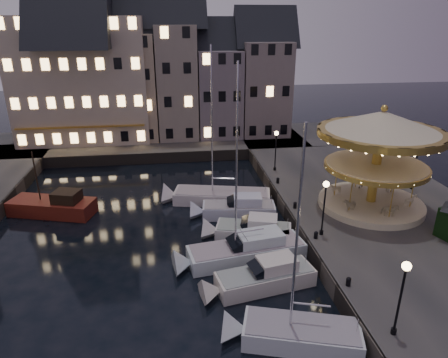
{
  "coord_description": "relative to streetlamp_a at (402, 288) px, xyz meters",
  "views": [
    {
      "loc": [
        -3.23,
        -23.3,
        15.78
      ],
      "look_at": [
        1.0,
        8.0,
        3.2
      ],
      "focal_mm": 32.0,
      "sensor_mm": 36.0,
      "label": 1
    }
  ],
  "objects": [
    {
      "name": "bollard_d",
      "position": [
        -0.6,
        20.0,
        -2.41
      ],
      "size": [
        0.3,
        0.3,
        0.57
      ],
      "color": "black",
      "rests_on": "quay_east"
    },
    {
      "name": "ground",
      "position": [
        -7.2,
        9.0,
        -4.02
      ],
      "size": [
        160.0,
        160.0,
        0.0
      ],
      "primitive_type": "plane",
      "color": "black",
      "rests_on": "ground"
    },
    {
      "name": "motorboat_a",
      "position": [
        -4.8,
        1.48,
        -3.48
      ],
      "size": [
        7.15,
        4.12,
        11.87
      ],
      "color": "silver",
      "rests_on": "ground"
    },
    {
      "name": "red_fishing_boat",
      "position": [
        -20.91,
        18.76,
        -3.32
      ],
      "size": [
        7.66,
        4.46,
        5.88
      ],
      "color": "maroon",
      "rests_on": "ground"
    },
    {
      "name": "townhouse_ne",
      "position": [
        -4.0,
        39.0,
        3.76
      ],
      "size": [
        6.16,
        8.0,
        12.8
      ],
      "color": "slate",
      "rests_on": "quay_north"
    },
    {
      "name": "bollard_b",
      "position": [
        -0.6,
        9.5,
        -2.41
      ],
      "size": [
        0.3,
        0.3,
        0.57
      ],
      "color": "black",
      "rests_on": "quay_east"
    },
    {
      "name": "motorboat_c",
      "position": [
        -5.99,
        9.48,
        -3.34
      ],
      "size": [
        9.38,
        3.75,
        12.4
      ],
      "color": "silver",
      "rests_on": "ground"
    },
    {
      "name": "townhouse_nc",
      "position": [
        -15.2,
        39.0,
        4.76
      ],
      "size": [
        6.82,
        8.0,
        14.8
      ],
      "color": "tan",
      "rests_on": "quay_north"
    },
    {
      "name": "townhouse_nf",
      "position": [
        2.05,
        39.0,
        4.26
      ],
      "size": [
        6.82,
        8.0,
        13.8
      ],
      "color": "gray",
      "rests_on": "quay_north"
    },
    {
      "name": "motorboat_b",
      "position": [
        -5.42,
        6.17,
        -3.38
      ],
      "size": [
        7.36,
        3.33,
        2.15
      ],
      "color": "silver",
      "rests_on": "ground"
    },
    {
      "name": "motorboat_e",
      "position": [
        -5.45,
        16.21,
        -3.38
      ],
      "size": [
        7.3,
        2.87,
        2.15
      ],
      "color": "silver",
      "rests_on": "ground"
    },
    {
      "name": "quay_east",
      "position": [
        6.8,
        15.0,
        -3.37
      ],
      "size": [
        16.0,
        56.0,
        1.3
      ],
      "primitive_type": "cube",
      "color": "#474442",
      "rests_on": "ground"
    },
    {
      "name": "motorboat_d",
      "position": [
        -4.97,
        12.31,
        -3.38
      ],
      "size": [
        6.82,
        3.82,
        2.15
      ],
      "color": "silver",
      "rests_on": "ground"
    },
    {
      "name": "quay_north",
      "position": [
        -15.2,
        37.0,
        -3.37
      ],
      "size": [
        44.0,
        12.0,
        1.3
      ],
      "primitive_type": "cube",
      "color": "#474442",
      "rests_on": "ground"
    },
    {
      "name": "bollard_a",
      "position": [
        -0.6,
        4.0,
        -2.41
      ],
      "size": [
        0.3,
        0.3,
        0.57
      ],
      "color": "black",
      "rests_on": "quay_east"
    },
    {
      "name": "townhouse_nb",
      "position": [
        -21.25,
        39.0,
        4.26
      ],
      "size": [
        6.16,
        8.0,
        13.8
      ],
      "color": "slate",
      "rests_on": "quay_north"
    },
    {
      "name": "streetlamp_d",
      "position": [
        11.3,
        17.0,
        0.0
      ],
      "size": [
        0.44,
        0.44,
        4.17
      ],
      "color": "black",
      "rests_on": "quay_east"
    },
    {
      "name": "quaywall_n",
      "position": [
        -13.2,
        31.0,
        -3.37
      ],
      "size": [
        48.0,
        0.15,
        1.3
      ],
      "primitive_type": "cube",
      "color": "#47423A",
      "rests_on": "ground"
    },
    {
      "name": "streetlamp_c",
      "position": [
        0.0,
        23.5,
        0.0
      ],
      "size": [
        0.44,
        0.44,
        4.17
      ],
      "color": "black",
      "rests_on": "quay_east"
    },
    {
      "name": "streetlamp_b",
      "position": [
        0.0,
        10.0,
        0.0
      ],
      "size": [
        0.44,
        0.44,
        4.17
      ],
      "color": "black",
      "rests_on": "quay_east"
    },
    {
      "name": "townhouse_na",
      "position": [
        -26.7,
        39.0,
        3.76
      ],
      "size": [
        5.5,
        8.0,
        12.8
      ],
      "color": "gray",
      "rests_on": "quay_north"
    },
    {
      "name": "carousel",
      "position": [
        5.74,
        13.96,
        2.9
      ],
      "size": [
        9.75,
        9.75,
        8.53
      ],
      "color": "beige",
      "rests_on": "quay_east"
    },
    {
      "name": "streetlamp_a",
      "position": [
        0.0,
        0.0,
        0.0
      ],
      "size": [
        0.44,
        0.44,
        4.17
      ],
      "color": "black",
      "rests_on": "quay_east"
    },
    {
      "name": "bollard_c",
      "position": [
        -0.6,
        14.5,
        -2.41
      ],
      "size": [
        0.3,
        0.3,
        0.57
      ],
      "color": "black",
      "rests_on": "quay_east"
    },
    {
      "name": "hotel_corner",
      "position": [
        -21.2,
        39.0,
        5.76
      ],
      "size": [
        17.6,
        9.0,
        16.8
      ],
      "color": "#C1B09C",
      "rests_on": "quay_north"
    },
    {
      "name": "motorboat_f",
      "position": [
        -6.66,
        19.33,
        -3.49
      ],
      "size": [
        9.91,
        4.55,
        13.14
      ],
      "color": "silver",
      "rests_on": "ground"
    },
    {
      "name": "townhouse_nd",
      "position": [
        -9.45,
        39.0,
        5.26
      ],
      "size": [
        5.5,
        8.0,
        15.8
      ],
      "color": "gray",
      "rests_on": "quay_north"
    },
    {
      "name": "quaywall_e",
      "position": [
        -1.2,
        15.0,
        -3.37
      ],
      "size": [
        0.15,
        44.0,
        1.3
      ],
      "primitive_type": "cube",
      "color": "#47423A",
      "rests_on": "ground"
    }
  ]
}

